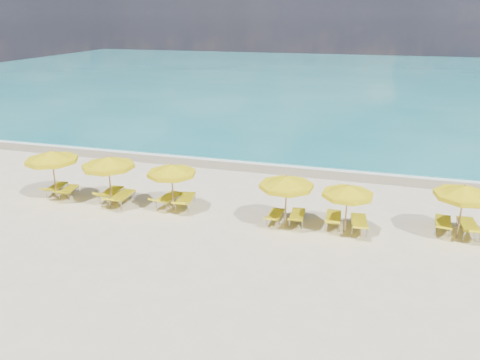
# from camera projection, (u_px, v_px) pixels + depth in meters

# --- Properties ---
(ground_plane) EXTENTS (120.00, 120.00, 0.00)m
(ground_plane) POSITION_uv_depth(u_px,v_px,m) (231.00, 216.00, 20.86)
(ground_plane) COLOR beige
(ocean) EXTENTS (120.00, 80.00, 0.30)m
(ocean) POSITION_uv_depth(u_px,v_px,m) (333.00, 79.00, 64.28)
(ocean) COLOR #16767D
(ocean) RESTS_ON ground
(wet_sand_band) EXTENTS (120.00, 2.60, 0.01)m
(wet_sand_band) POSITION_uv_depth(u_px,v_px,m) (268.00, 167.00, 27.55)
(wet_sand_band) COLOR tan
(wet_sand_band) RESTS_ON ground
(foam_line) EXTENTS (120.00, 1.20, 0.03)m
(foam_line) POSITION_uv_depth(u_px,v_px,m) (271.00, 163.00, 28.28)
(foam_line) COLOR white
(foam_line) RESTS_ON ground
(whitecap_near) EXTENTS (14.00, 0.36, 0.05)m
(whitecap_near) POSITION_uv_depth(u_px,v_px,m) (222.00, 125.00, 37.80)
(whitecap_near) COLOR white
(whitecap_near) RESTS_ON ground
(whitecap_far) EXTENTS (18.00, 0.30, 0.05)m
(whitecap_far) POSITION_uv_depth(u_px,v_px,m) (400.00, 118.00, 40.49)
(whitecap_far) COLOR white
(whitecap_far) RESTS_ON ground
(umbrella_1) EXTENTS (2.60, 2.60, 2.48)m
(umbrella_1) POSITION_uv_depth(u_px,v_px,m) (51.00, 157.00, 22.13)
(umbrella_1) COLOR tan
(umbrella_1) RESTS_ON ground
(umbrella_2) EXTENTS (3.11, 3.11, 2.44)m
(umbrella_2) POSITION_uv_depth(u_px,v_px,m) (108.00, 163.00, 21.38)
(umbrella_2) COLOR tan
(umbrella_2) RESTS_ON ground
(umbrella_3) EXTENTS (2.57, 2.57, 2.25)m
(umbrella_3) POSITION_uv_depth(u_px,v_px,m) (172.00, 170.00, 20.90)
(umbrella_3) COLOR tan
(umbrella_3) RESTS_ON ground
(umbrella_4) EXTENTS (2.87, 2.87, 2.32)m
(umbrella_4) POSITION_uv_depth(u_px,v_px,m) (286.00, 183.00, 19.22)
(umbrella_4) COLOR tan
(umbrella_4) RESTS_ON ground
(umbrella_5) EXTENTS (2.61, 2.61, 2.12)m
(umbrella_5) POSITION_uv_depth(u_px,v_px,m) (348.00, 191.00, 18.73)
(umbrella_5) COLOR tan
(umbrella_5) RESTS_ON ground
(umbrella_6) EXTENTS (2.74, 2.74, 2.31)m
(umbrella_6) POSITION_uv_depth(u_px,v_px,m) (464.00, 192.00, 18.20)
(umbrella_6) COLOR tan
(umbrella_6) RESTS_ON ground
(lounger_1_left) EXTENTS (0.79, 1.81, 0.69)m
(lounger_1_left) POSITION_uv_depth(u_px,v_px,m) (57.00, 190.00, 23.41)
(lounger_1_left) COLOR #A5A8AD
(lounger_1_left) RESTS_ON ground
(lounger_1_right) EXTENTS (0.84, 1.77, 0.68)m
(lounger_1_right) POSITION_uv_depth(u_px,v_px,m) (69.00, 192.00, 23.07)
(lounger_1_right) COLOR #A5A8AD
(lounger_1_right) RESTS_ON ground
(lounger_2_left) EXTENTS (0.77, 2.02, 0.81)m
(lounger_2_left) POSITION_uv_depth(u_px,v_px,m) (111.00, 195.00, 22.61)
(lounger_2_left) COLOR #A5A8AD
(lounger_2_left) RESTS_ON ground
(lounger_2_right) EXTENTS (0.71, 2.07, 0.77)m
(lounger_2_right) POSITION_uv_depth(u_px,v_px,m) (122.00, 199.00, 22.11)
(lounger_2_right) COLOR #A5A8AD
(lounger_2_right) RESTS_ON ground
(lounger_3_left) EXTENTS (0.92, 2.05, 0.75)m
(lounger_3_left) POSITION_uv_depth(u_px,v_px,m) (168.00, 201.00, 21.96)
(lounger_3_left) COLOR #A5A8AD
(lounger_3_left) RESTS_ON ground
(lounger_3_right) EXTENTS (0.94, 2.13, 0.76)m
(lounger_3_right) POSITION_uv_depth(u_px,v_px,m) (185.00, 202.00, 21.75)
(lounger_3_right) COLOR #A5A8AD
(lounger_3_right) RESTS_ON ground
(lounger_4_left) EXTENTS (0.61, 1.74, 0.62)m
(lounger_4_left) POSITION_uv_depth(u_px,v_px,m) (275.00, 218.00, 20.22)
(lounger_4_left) COLOR #A5A8AD
(lounger_4_left) RESTS_ON ground
(lounger_4_right) EXTENTS (0.69, 1.88, 0.70)m
(lounger_4_right) POSITION_uv_depth(u_px,v_px,m) (297.00, 218.00, 20.11)
(lounger_4_right) COLOR #A5A8AD
(lounger_4_right) RESTS_ON ground
(lounger_5_left) EXTENTS (0.71, 1.98, 0.76)m
(lounger_5_left) POSITION_uv_depth(u_px,v_px,m) (333.00, 221.00, 19.82)
(lounger_5_left) COLOR #A5A8AD
(lounger_5_left) RESTS_ON ground
(lounger_5_right) EXTENTS (0.82, 2.06, 0.74)m
(lounger_5_right) POSITION_uv_depth(u_px,v_px,m) (359.00, 225.00, 19.41)
(lounger_5_right) COLOR #A5A8AD
(lounger_5_right) RESTS_ON ground
(lounger_6_left) EXTENTS (0.83, 2.00, 0.70)m
(lounger_6_left) POSITION_uv_depth(u_px,v_px,m) (442.00, 226.00, 19.37)
(lounger_6_left) COLOR #A5A8AD
(lounger_6_left) RESTS_ON ground
(lounger_6_right) EXTENTS (0.80, 2.08, 0.76)m
(lounger_6_right) POSITION_uv_depth(u_px,v_px,m) (468.00, 229.00, 19.06)
(lounger_6_right) COLOR #A5A8AD
(lounger_6_right) RESTS_ON ground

